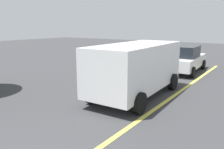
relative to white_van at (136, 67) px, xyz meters
name	(u,v)px	position (x,y,z in m)	size (l,w,h in m)	color
lane_marking_centre	(100,147)	(-4.19, -1.34, -1.26)	(28.00, 0.16, 0.01)	#E0D14C
white_van	(136,67)	(0.00, 0.00, 0.00)	(5.28, 2.43, 2.20)	white
car_white_mid_road	(185,59)	(6.30, -0.02, -0.43)	(4.64, 2.17, 1.68)	white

